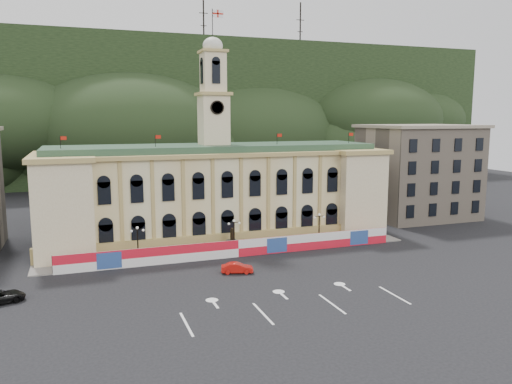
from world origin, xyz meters
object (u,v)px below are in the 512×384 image
object	(u,v)px
lamp_center	(234,233)
black_suv	(0,297)
statue	(232,244)
red_sedan	(237,268)

from	to	relation	value
lamp_center	black_suv	xyz separation A→B (m)	(-30.00, -10.71, -2.35)
statue	red_sedan	size ratio (longest dim) A/B	0.85
red_sedan	black_suv	xyz separation A→B (m)	(-27.56, -1.51, 0.04)
black_suv	red_sedan	bearing A→B (deg)	-105.44
lamp_center	black_suv	size ratio (longest dim) A/B	0.91
red_sedan	statue	bearing A→B (deg)	3.36
statue	black_suv	size ratio (longest dim) A/B	0.65
statue	lamp_center	world-z (taller)	lamp_center
lamp_center	red_sedan	size ratio (longest dim) A/B	1.18
red_sedan	black_suv	world-z (taller)	black_suv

